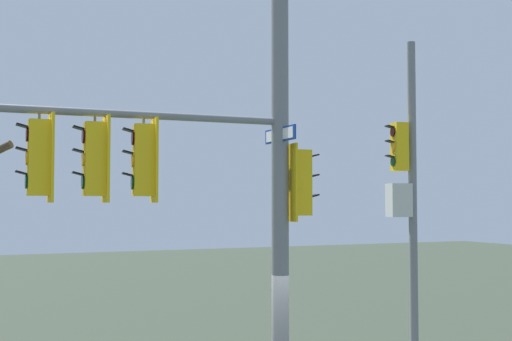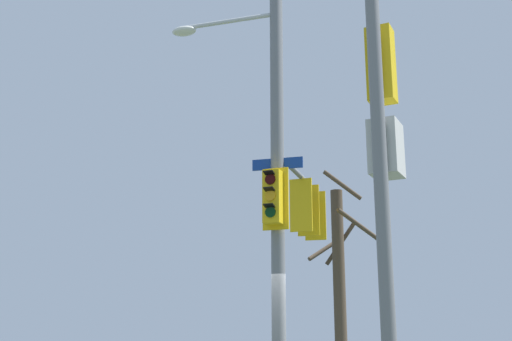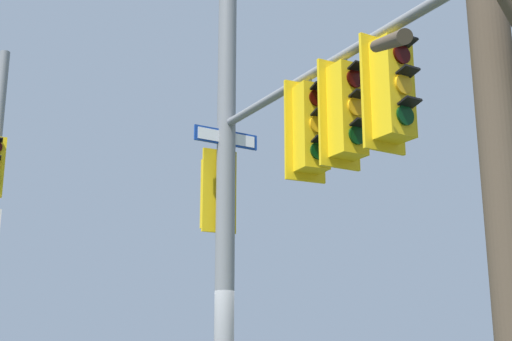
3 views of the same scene
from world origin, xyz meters
name	(u,v)px [view 2 (image 2 of 3)]	position (x,y,z in m)	size (l,w,h in m)	color
main_signal_pole_assembly	(286,187)	(-0.87, -0.13, 4.55)	(5.45, 3.12, 8.79)	slate
secondary_pole_assembly	(381,128)	(4.58, 2.38, 4.01)	(0.74, 0.48, 7.41)	slate
bare_tree_behind_pole	(340,277)	(-5.23, 0.44, 2.88)	(2.16, 2.17, 5.84)	#4C3E30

